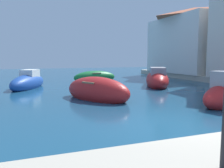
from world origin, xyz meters
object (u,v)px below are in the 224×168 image
at_px(moored_boat_1, 157,80).
at_px(waterfront_building_annex, 193,40).
at_px(moored_boat_5, 95,77).
at_px(moored_boat_3, 28,82).
at_px(moored_boat_6, 97,91).

xyz_separation_m(moored_boat_1, waterfront_building_annex, (8.04, 6.03, 3.60)).
distance_m(moored_boat_1, moored_boat_5, 6.15).
bearing_deg(moored_boat_3, moored_boat_1, 102.84).
distance_m(moored_boat_5, moored_boat_6, 9.27).
relative_size(moored_boat_1, moored_boat_6, 1.22).
height_order(moored_boat_3, moored_boat_5, moored_boat_3).
bearing_deg(moored_boat_3, moored_boat_6, 54.54).
distance_m(moored_boat_3, waterfront_building_annex, 18.13).
xyz_separation_m(moored_boat_5, waterfront_building_annex, (11.54, 0.97, 3.74)).
bearing_deg(moored_boat_5, moored_boat_1, 118.97).
height_order(moored_boat_1, waterfront_building_annex, waterfront_building_annex).
relative_size(moored_boat_3, waterfront_building_annex, 0.47).
bearing_deg(moored_boat_6, waterfront_building_annex, -83.56).
relative_size(moored_boat_1, moored_boat_3, 1.16).
distance_m(moored_boat_5, waterfront_building_annex, 12.17).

